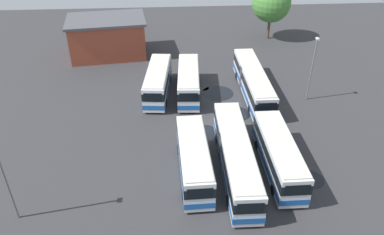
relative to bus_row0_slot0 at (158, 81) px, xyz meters
name	(u,v)px	position (x,y,z in m)	size (l,w,h in m)	color
ground_plane	(209,127)	(8.07, 5.70, -1.81)	(92.64, 92.64, 0.00)	#333335
bus_row0_slot0	(158,81)	(0.00, 0.00, 0.00)	(10.57, 3.65, 3.41)	silver
bus_row0_slot1	(189,81)	(0.26, 3.89, 0.00)	(10.46, 3.25, 3.41)	silver
bus_row0_slot3	(253,81)	(0.90, 12.02, 0.00)	(14.47, 2.71, 3.41)	silver
bus_row1_slot1	(194,159)	(15.83, 3.44, 0.00)	(10.36, 2.85, 3.41)	silver
bus_row1_slot2	(236,155)	(15.55, 7.36, 0.00)	(14.49, 2.83, 3.41)	silver
bus_row1_slot3	(279,154)	(15.72, 11.42, 0.00)	(10.80, 2.68, 3.41)	silver
depot_building	(108,37)	(-13.34, -7.76, 1.10)	(9.28, 12.51, 5.78)	#99422D
lamp_post_near_entrance	(312,67)	(2.67, 18.62, 2.65)	(0.56, 0.28, 8.09)	slate
lamp_post_far_corner	(2,170)	(20.23, -11.38, 3.33)	(0.56, 0.28, 9.44)	slate
tree_north_edge	(271,3)	(-18.53, 18.75, 4.29)	(6.38, 6.38, 9.30)	brown
puddle_back_corner	(236,114)	(5.53, 9.22, -1.80)	(3.35, 3.35, 0.01)	black
puddle_near_shelter	(310,179)	(17.35, 14.12, -1.80)	(2.68, 2.68, 0.01)	black
puddle_centre_drain	(218,93)	(0.39, 7.66, -1.80)	(4.12, 4.12, 0.01)	black
puddle_front_lane	(205,133)	(9.20, 5.10, -1.80)	(3.18, 3.18, 0.01)	black
puddle_between_rows	(203,88)	(-1.17, 5.90, -1.80)	(1.55, 1.55, 0.01)	black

